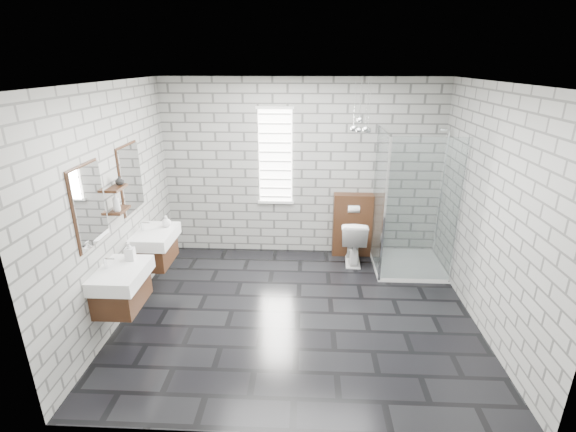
# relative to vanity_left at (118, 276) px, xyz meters

# --- Properties ---
(floor) EXTENTS (4.20, 3.60, 0.02)m
(floor) POSITION_rel_vanity_left_xyz_m (1.91, 0.56, -0.77)
(floor) COLOR black
(floor) RESTS_ON ground
(ceiling) EXTENTS (4.20, 3.60, 0.02)m
(ceiling) POSITION_rel_vanity_left_xyz_m (1.91, 0.56, 1.95)
(ceiling) COLOR white
(ceiling) RESTS_ON wall_back
(wall_back) EXTENTS (4.20, 0.02, 2.70)m
(wall_back) POSITION_rel_vanity_left_xyz_m (1.91, 2.37, 0.59)
(wall_back) COLOR #979792
(wall_back) RESTS_ON floor
(wall_front) EXTENTS (4.20, 0.02, 2.70)m
(wall_front) POSITION_rel_vanity_left_xyz_m (1.91, -1.25, 0.59)
(wall_front) COLOR #979792
(wall_front) RESTS_ON floor
(wall_left) EXTENTS (0.02, 3.60, 2.70)m
(wall_left) POSITION_rel_vanity_left_xyz_m (-0.20, 0.56, 0.59)
(wall_left) COLOR #979792
(wall_left) RESTS_ON floor
(wall_right) EXTENTS (0.02, 3.60, 2.70)m
(wall_right) POSITION_rel_vanity_left_xyz_m (4.02, 0.56, 0.59)
(wall_right) COLOR #979792
(wall_right) RESTS_ON floor
(vanity_left) EXTENTS (0.47, 0.70, 1.57)m
(vanity_left) POSITION_rel_vanity_left_xyz_m (0.00, 0.00, 0.00)
(vanity_left) COLOR #412514
(vanity_left) RESTS_ON wall_left
(vanity_right) EXTENTS (0.47, 0.70, 1.57)m
(vanity_right) POSITION_rel_vanity_left_xyz_m (0.00, 1.03, 0.00)
(vanity_right) COLOR #412514
(vanity_right) RESTS_ON wall_left
(shelf_lower) EXTENTS (0.14, 0.30, 0.03)m
(shelf_lower) POSITION_rel_vanity_left_xyz_m (-0.12, 0.51, 0.56)
(shelf_lower) COLOR #412514
(shelf_lower) RESTS_ON wall_left
(shelf_upper) EXTENTS (0.14, 0.30, 0.03)m
(shelf_upper) POSITION_rel_vanity_left_xyz_m (-0.12, 0.51, 0.82)
(shelf_upper) COLOR #412514
(shelf_upper) RESTS_ON wall_left
(window) EXTENTS (0.56, 0.05, 1.48)m
(window) POSITION_rel_vanity_left_xyz_m (1.51, 2.35, 0.79)
(window) COLOR white
(window) RESTS_ON wall_back
(cistern_panel) EXTENTS (0.60, 0.20, 1.00)m
(cistern_panel) POSITION_rel_vanity_left_xyz_m (2.71, 2.26, -0.26)
(cistern_panel) COLOR #412514
(cistern_panel) RESTS_ON floor
(flush_plate) EXTENTS (0.18, 0.01, 0.12)m
(flush_plate) POSITION_rel_vanity_left_xyz_m (2.71, 2.16, 0.04)
(flush_plate) COLOR silver
(flush_plate) RESTS_ON cistern_panel
(shower_enclosure) EXTENTS (1.00, 1.00, 2.03)m
(shower_enclosure) POSITION_rel_vanity_left_xyz_m (3.41, 1.75, -0.25)
(shower_enclosure) COLOR white
(shower_enclosure) RESTS_ON floor
(pendant_cluster) EXTENTS (0.30, 0.24, 0.73)m
(pendant_cluster) POSITION_rel_vanity_left_xyz_m (2.71, 1.93, 1.31)
(pendant_cluster) COLOR silver
(pendant_cluster) RESTS_ON ceiling
(toilet) EXTENTS (0.42, 0.70, 0.69)m
(toilet) POSITION_rel_vanity_left_xyz_m (2.71, 2.01, -0.41)
(toilet) COLOR white
(toilet) RESTS_ON floor
(soap_bottle_a) EXTENTS (0.10, 0.11, 0.21)m
(soap_bottle_a) POSITION_rel_vanity_left_xyz_m (0.07, 0.21, 0.20)
(soap_bottle_a) COLOR #B2B2B2
(soap_bottle_a) RESTS_ON vanity_left
(soap_bottle_b) EXTENTS (0.15, 0.15, 0.15)m
(soap_bottle_b) POSITION_rel_vanity_left_xyz_m (0.15, 1.20, 0.17)
(soap_bottle_b) COLOR #B2B2B2
(soap_bottle_b) RESTS_ON vanity_right
(soap_bottle_c) EXTENTS (0.09, 0.09, 0.21)m
(soap_bottle_c) POSITION_rel_vanity_left_xyz_m (-0.11, 0.44, 0.68)
(soap_bottle_c) COLOR #B2B2B2
(soap_bottle_c) RESTS_ON shelf_lower
(vase) EXTENTS (0.12, 0.12, 0.10)m
(vase) POSITION_rel_vanity_left_xyz_m (-0.11, 0.59, 0.89)
(vase) COLOR #B2B2B2
(vase) RESTS_ON shelf_upper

